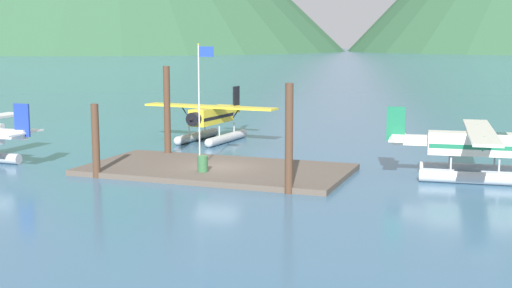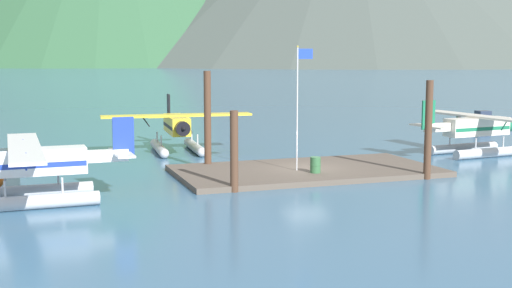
% 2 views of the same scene
% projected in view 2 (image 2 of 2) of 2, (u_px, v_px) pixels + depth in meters
% --- Properties ---
extents(ground_plane, '(1200.00, 1200.00, 0.00)m').
position_uv_depth(ground_plane, '(306.00, 173.00, 38.58)').
color(ground_plane, '#38607F').
extents(dock_platform, '(14.88, 7.72, 0.30)m').
position_uv_depth(dock_platform, '(306.00, 171.00, 38.56)').
color(dock_platform, brown).
rests_on(dock_platform, ground).
extents(piling_near_left, '(0.41, 0.41, 4.05)m').
position_uv_depth(piling_near_left, '(234.00, 152.00, 33.03)').
color(piling_near_left, '#4C3323').
rests_on(piling_near_left, ground).
extents(piling_near_right, '(0.40, 0.40, 5.40)m').
position_uv_depth(piling_near_right, '(428.00, 130.00, 36.43)').
color(piling_near_right, '#4C3323').
rests_on(piling_near_right, ground).
extents(piling_far_left, '(0.42, 0.42, 5.83)m').
position_uv_depth(piling_far_left, '(208.00, 120.00, 39.86)').
color(piling_far_left, '#4C3323').
rests_on(piling_far_left, ground).
extents(flagpole, '(0.95, 0.10, 6.96)m').
position_uv_depth(flagpole, '(299.00, 95.00, 37.28)').
color(flagpole, silver).
rests_on(flagpole, dock_platform).
extents(fuel_drum, '(0.62, 0.62, 0.88)m').
position_uv_depth(fuel_drum, '(315.00, 165.00, 36.97)').
color(fuel_drum, '#33663D').
rests_on(fuel_drum, dock_platform).
extents(seaplane_cream_stbd_fwd, '(7.96, 10.49, 3.84)m').
position_uv_depth(seaplane_cream_stbd_fwd, '(477.00, 132.00, 45.58)').
color(seaplane_cream_stbd_fwd, '#B7BABF').
rests_on(seaplane_cream_stbd_fwd, ground).
extents(seaplane_yellow_bow_left, '(10.47, 7.97, 3.84)m').
position_uv_depth(seaplane_yellow_bow_left, '(177.00, 130.00, 46.93)').
color(seaplane_yellow_bow_left, '#B7BABF').
rests_on(seaplane_yellow_bow_left, ground).
extents(seaplane_white_port_aft, '(7.98, 10.43, 3.84)m').
position_uv_depth(seaplane_white_port_aft, '(31.00, 170.00, 30.47)').
color(seaplane_white_port_aft, '#B7BABF').
rests_on(seaplane_white_port_aft, ground).
extents(boat_navy_open_east, '(4.89, 1.84, 1.50)m').
position_uv_depth(boat_navy_open_east, '(481.00, 121.00, 64.31)').
color(boat_navy_open_east, navy).
rests_on(boat_navy_open_east, ground).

